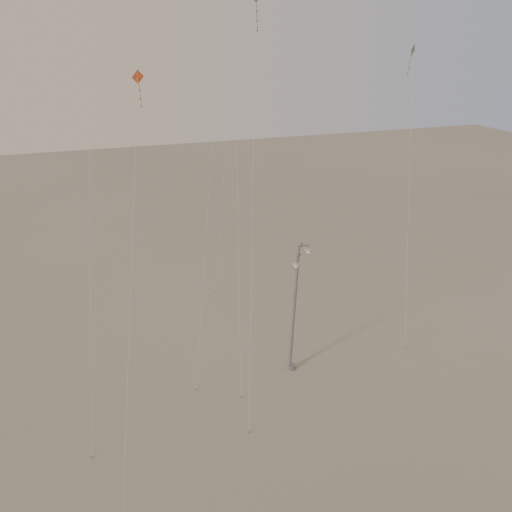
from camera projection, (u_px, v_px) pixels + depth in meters
name	position (u px, v px, depth m)	size (l,w,h in m)	color
ground	(314.00, 441.00, 26.00)	(160.00, 160.00, 0.00)	#9E9583
street_lamp	(296.00, 306.00, 29.77)	(1.47, 1.01, 8.61)	gray
kite_1	(255.00, 74.00, 27.79)	(4.27, 10.88, 21.99)	#2E2A27
kite_3	(135.00, 179.00, 23.81)	(4.30, 14.51, 17.78)	maroon
kite_4	(411.00, 108.00, 34.89)	(4.39, 9.40, 18.83)	#2E2A27
kite_7	(220.00, 15.00, 35.22)	(7.83, 17.65, 26.20)	maroon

